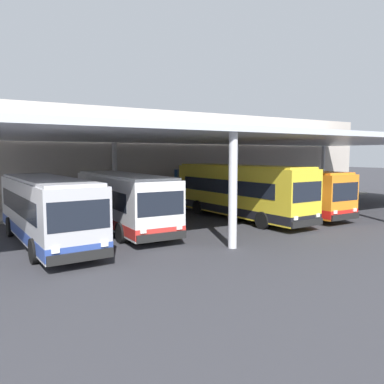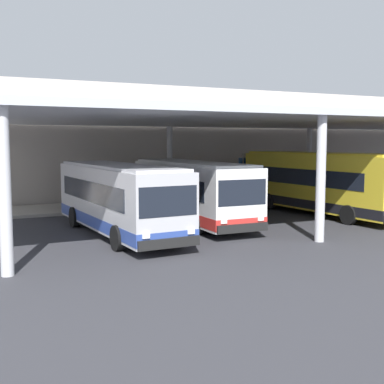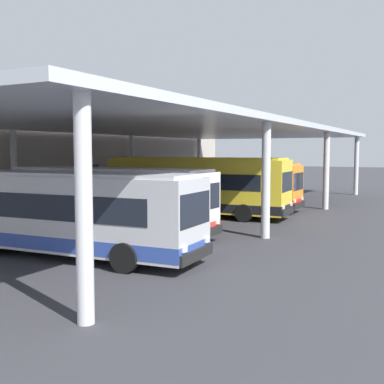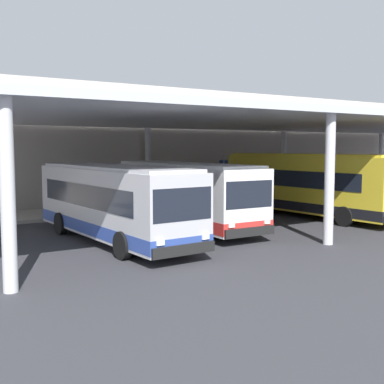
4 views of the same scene
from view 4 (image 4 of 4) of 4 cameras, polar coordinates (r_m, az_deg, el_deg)
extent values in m
plane|color=#333338|center=(26.84, 20.57, -3.49)|extent=(200.00, 200.00, 0.00)
cube|color=#A39E93|center=(35.13, 5.17, -1.04)|extent=(42.00, 4.50, 0.18)
cube|color=#ADA399|center=(37.56, 2.20, 5.50)|extent=(48.00, 1.60, 8.18)
cube|color=silver|center=(30.23, 12.52, 7.93)|extent=(40.00, 17.00, 0.30)
cylinder|color=silver|center=(13.84, -20.84, -0.44)|extent=(0.40, 0.40, 5.25)
cylinder|color=silver|center=(20.24, 15.84, 1.39)|extent=(0.40, 0.40, 5.25)
cylinder|color=silver|center=(33.14, -5.18, 2.98)|extent=(0.40, 0.40, 5.25)
cylinder|color=silver|center=(40.26, 10.69, 3.30)|extent=(0.40, 0.40, 5.25)
cylinder|color=silver|center=(49.47, 21.25, 3.38)|extent=(0.40, 0.40, 5.25)
cube|color=#B7B7BC|center=(20.44, -9.28, -1.05)|extent=(3.06, 10.52, 2.70)
cube|color=#2D4799|center=(20.57, -9.23, -3.82)|extent=(3.08, 10.54, 0.50)
cube|color=black|center=(20.54, -9.47, -0.18)|extent=(3.00, 8.65, 0.90)
cube|color=black|center=(15.95, -1.16, -1.47)|extent=(2.30, 0.24, 1.10)
cube|color=black|center=(16.12, -0.97, -6.80)|extent=(2.46, 0.29, 0.36)
cube|color=silver|center=(20.33, -9.33, 2.90)|extent=(2.83, 10.09, 0.12)
cube|color=yellow|center=(15.90, -1.23, 1.48)|extent=(1.75, 0.21, 0.28)
cube|color=white|center=(15.58, -3.74, -5.92)|extent=(0.28, 0.09, 0.20)
cube|color=white|center=(16.58, 1.59, -5.24)|extent=(0.28, 0.09, 0.20)
cylinder|color=black|center=(17.22, -8.17, -6.24)|extent=(0.33, 1.01, 1.00)
cylinder|color=black|center=(18.44, -1.35, -5.43)|extent=(0.33, 1.01, 1.00)
cylinder|color=black|center=(22.73, -15.19, -3.58)|extent=(0.33, 1.01, 1.00)
cylinder|color=black|center=(23.67, -9.60, -3.13)|extent=(0.33, 1.01, 1.00)
cube|color=white|center=(23.77, -1.00, -0.11)|extent=(2.63, 10.43, 2.70)
cube|color=red|center=(23.89, -1.00, -2.50)|extent=(2.65, 10.45, 0.50)
cube|color=black|center=(23.88, -1.18, 0.64)|extent=(2.65, 8.56, 0.90)
cube|color=black|center=(19.49, 6.68, -0.28)|extent=(2.30, 0.15, 1.10)
cube|color=black|center=(19.62, 6.80, -4.67)|extent=(2.45, 0.19, 0.36)
cube|color=white|center=(23.68, -1.01, 3.29)|extent=(2.43, 10.01, 0.12)
cube|color=yellow|center=(19.45, 6.65, 2.13)|extent=(1.75, 0.14, 0.28)
cube|color=white|center=(19.04, 4.65, -3.89)|extent=(0.28, 0.08, 0.20)
cube|color=white|center=(20.14, 8.81, -3.43)|extent=(0.28, 0.08, 0.20)
cylinder|color=black|center=(20.56, 0.61, -4.32)|extent=(0.29, 1.00, 1.00)
cylinder|color=black|center=(21.94, 6.06, -3.74)|extent=(0.29, 1.00, 1.00)
cylinder|color=black|center=(25.87, -6.56, -2.38)|extent=(0.29, 1.00, 1.00)
cylinder|color=black|center=(26.98, -1.83, -2.04)|extent=(0.29, 1.00, 1.00)
cube|color=yellow|center=(28.33, 13.48, 1.01)|extent=(3.07, 11.31, 3.10)
cube|color=black|center=(28.44, 13.43, -1.40)|extent=(3.09, 11.33, 0.50)
cube|color=black|center=(28.41, 13.26, 1.63)|extent=(3.01, 9.30, 0.90)
cube|color=yellow|center=(28.26, 13.55, 4.27)|extent=(2.85, 10.86, 0.12)
cylinder|color=black|center=(25.34, 17.46, -2.75)|extent=(0.33, 1.01, 1.00)
cylinder|color=black|center=(27.31, 20.60, -2.28)|extent=(0.33, 1.01, 1.00)
cylinder|color=black|center=(29.74, 7.40, -1.40)|extent=(0.33, 1.01, 1.00)
cylinder|color=black|center=(31.43, 10.70, -1.09)|extent=(0.33, 1.01, 1.00)
cube|color=orange|center=(31.19, 18.49, 0.89)|extent=(2.59, 10.42, 2.70)
cube|color=red|center=(31.28, 18.43, -0.93)|extent=(2.61, 10.44, 0.50)
cube|color=black|center=(31.27, 18.29, 1.46)|extent=(2.61, 8.55, 0.90)
cube|color=orange|center=(31.13, 18.56, 3.48)|extent=(2.38, 10.00, 0.12)
cylinder|color=black|center=(32.28, 13.10, -0.98)|extent=(0.29, 1.00, 1.00)
cylinder|color=black|center=(34.07, 15.98, -0.72)|extent=(0.29, 1.00, 1.00)
cube|color=brown|center=(36.84, 8.65, 0.06)|extent=(1.80, 0.44, 0.08)
cube|color=brown|center=(36.97, 8.46, 0.46)|extent=(1.80, 0.06, 0.44)
cube|color=#2D2D33|center=(36.41, 7.82, -0.35)|extent=(0.10, 0.36, 0.45)
cube|color=#2D2D33|center=(37.32, 9.46, -0.24)|extent=(0.10, 0.36, 0.45)
cylinder|color=#B2B2B7|center=(33.33, 3.71, 1.55)|extent=(0.12, 0.12, 3.20)
cube|color=#285199|center=(33.30, 3.73, 2.21)|extent=(0.70, 0.04, 1.80)
camera|label=1|loc=(4.78, 61.09, 6.65)|focal=35.54mm
camera|label=2|loc=(2.91, 120.34, 2.37)|focal=46.14mm
camera|label=3|loc=(8.50, -73.74, 1.65)|focal=44.86mm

